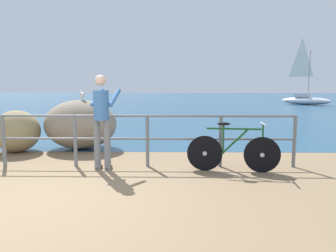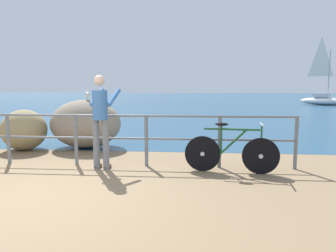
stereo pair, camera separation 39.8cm
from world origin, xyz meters
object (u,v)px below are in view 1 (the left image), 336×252
sailboat (305,97)px  bicycle (233,151)px  breakwater_boulder_left (17,131)px  seagull (82,94)px  person_at_railing (102,118)px  breakwater_boulder_main (81,124)px

sailboat → bicycle: bearing=-75.2°
bicycle → breakwater_boulder_left: breakwater_boulder_left is taller
seagull → sailboat: bearing=-65.3°
person_at_railing → seagull: person_at_railing is taller
person_at_railing → breakwater_boulder_left: size_ratio=1.61×
breakwater_boulder_left → seagull: size_ratio=3.41×
breakwater_boulder_left → sailboat: sailboat is taller
bicycle → seagull: bearing=154.4°
bicycle → breakwater_boulder_main: (-3.48, 2.11, 0.23)m
person_at_railing → seagull: bearing=35.3°
bicycle → breakwater_boulder_main: size_ratio=0.93×
breakwater_boulder_main → seagull: 0.76m
breakwater_boulder_left → bicycle: bearing=-18.9°
person_at_railing → seagull: 2.30m
person_at_railing → breakwater_boulder_main: size_ratio=0.98×
breakwater_boulder_left → seagull: 1.79m
person_at_railing → breakwater_boulder_main: person_at_railing is taller
seagull → sailboat: size_ratio=0.05×
person_at_railing → sailboat: 26.75m
breakwater_boulder_main → breakwater_boulder_left: breakwater_boulder_main is taller
breakwater_boulder_left → sailboat: size_ratio=0.18×
person_at_railing → breakwater_boulder_main: 2.32m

